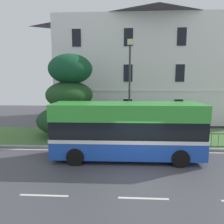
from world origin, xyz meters
TOP-DOWN VIEW (x-y plane):
  - ground_plane at (0.00, 1.09)m, footprint 60.00×56.00m
  - georgian_townhouse at (2.15, 15.88)m, footprint 20.38×9.80m
  - iron_verge_railing at (2.15, 4.40)m, footprint 13.51×0.04m
  - evergreen_tree at (-5.26, 7.27)m, footprint 5.11×5.11m
  - single_decker_bus at (-0.57, 2.44)m, footprint 8.69×2.66m
  - street_lamp_post at (-0.38, 4.84)m, footprint 0.36×0.24m

SIDE VIEW (x-z plane):
  - ground_plane at x=0.00m, z-range -0.11..0.07m
  - iron_verge_railing at x=2.15m, z-range 0.14..1.11m
  - single_decker_bus at x=-0.57m, z-range 0.08..3.40m
  - evergreen_tree at x=-5.26m, z-range -0.43..6.18m
  - street_lamp_post at x=-0.38m, z-range 0.62..7.83m
  - georgian_townhouse at x=2.15m, z-range 0.16..13.36m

